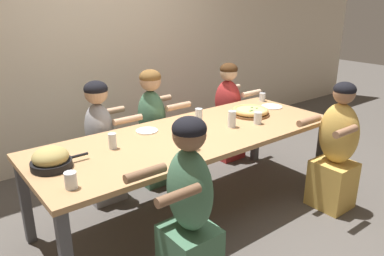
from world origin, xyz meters
The scene contains 21 objects.
ground_plane centered at (0.00, 0.00, 0.00)m, with size 18.00×18.00×0.00m, color #514C47.
restaurant_back_panel centered at (0.00, 1.72, 1.60)m, with size 10.00×0.06×3.20m, color beige.
dining_table centered at (0.00, 0.00, 0.68)m, with size 2.69×0.99×0.75m.
pizza_board_main centered at (0.78, 0.07, 0.78)m, with size 0.38×0.38×0.06m.
skillet_bowl centered at (-1.16, 0.05, 0.81)m, with size 0.40×0.27×0.15m.
empty_plate_a centered at (-0.04, -0.03, 0.75)m, with size 0.22×0.22×0.02m.
empty_plate_b centered at (1.15, 0.12, 0.75)m, with size 0.21×0.21×0.02m.
empty_plate_c centered at (-0.27, 0.28, 0.75)m, with size 0.19×0.19×0.02m.
cocktail_glass_blue centered at (1.26, 0.35, 0.79)m, with size 0.07×0.07×0.11m.
drinking_glass_a centered at (0.63, -0.16, 0.80)m, with size 0.07×0.07×0.11m.
drinking_glass_b centered at (-0.24, -0.19, 0.80)m, with size 0.07×0.07×0.13m.
drinking_glass_c centered at (-1.16, -0.30, 0.79)m, with size 0.08×0.08×0.10m.
drinking_glass_d centered at (-0.68, 0.11, 0.80)m, with size 0.06×0.06×0.12m.
drinking_glass_e centered at (-0.21, -0.27, 0.82)m, with size 0.08×0.08×0.14m.
drinking_glass_f centered at (0.38, -0.08, 0.81)m, with size 0.07×0.07×0.15m.
drinking_glass_g centered at (0.21, 0.17, 0.82)m, with size 0.07×0.07×0.14m.
diner_far_midleft centered at (-0.51, 0.72, 0.53)m, with size 0.51×0.40×1.15m.
diner_near_right centered at (1.06, -0.72, 0.53)m, with size 0.51×0.40×1.17m.
diner_near_midleft centered at (-0.58, -0.72, 0.55)m, with size 0.51×0.40×1.19m.
diner_far_center centered at (0.05, 0.72, 0.55)m, with size 0.51×0.40×1.18m.
diner_far_right centered at (1.09, 0.72, 0.53)m, with size 0.51×0.40×1.14m.
Camera 1 is at (-1.83, -2.34, 1.84)m, focal length 35.00 mm.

